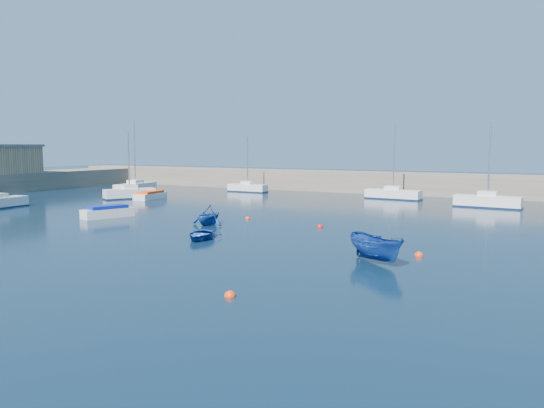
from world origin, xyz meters
The scene contains 17 objects.
ground centered at (0.00, 0.00, 0.00)m, with size 220.00×220.00×0.00m, color black.
back_wall centered at (0.00, 46.00, 1.30)m, with size 96.00×4.50×2.60m, color #6D6253.
brick_shed_a centered at (-42.00, 24.00, 4.10)m, with size 6.00×8.00×3.40m, color #A2825E.
sailboat_3 centered at (-21.46, 25.36, 0.62)m, with size 4.02×5.65×7.53m.
sailboat_4 centered at (-27.28, 32.57, 0.61)m, with size 2.98×7.14×9.07m.
sailboat_5 centered at (-14.45, 39.30, 0.55)m, with size 5.28×1.53×7.04m.
sailboat_6 centered at (4.66, 38.92, 0.58)m, with size 6.21×2.14×8.06m.
sailboat_7 centered at (14.89, 35.14, 0.63)m, with size 6.17×2.19×8.09m.
motorboat_1 centered at (-11.68, 12.52, 0.48)m, with size 2.69×4.38×1.01m.
motorboat_2 centered at (-19.04, 26.02, 0.43)m, with size 2.12×4.57×0.91m.
dinghy_center centered at (1.19, 7.78, 0.31)m, with size 2.14×3.00×0.62m, color navy.
dinghy_left centered at (-1.95, 13.03, 0.75)m, with size 2.45×2.84×1.50m, color navy.
dinghy_right centered at (12.93, 6.58, 0.73)m, with size 1.41×3.76×1.45m, color navy.
buoy_1 centered at (5.79, 15.96, 0.00)m, with size 0.45×0.45×0.45m, color red.
buoy_2 centered at (14.45, 9.16, 0.00)m, with size 0.49×0.49×0.49m, color red.
buoy_3 centered at (-1.17, 17.34, 0.00)m, with size 0.39×0.39×0.39m, color red.
buoy_5 centered at (9.80, -2.09, 0.00)m, with size 0.47×0.47×0.47m, color red.
Camera 1 is at (20.83, -18.95, 5.80)m, focal length 35.00 mm.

